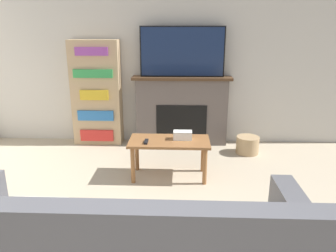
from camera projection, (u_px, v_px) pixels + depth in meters
name	position (u px, v px, depth m)	size (l,w,h in m)	color
wall_back	(169.00, 54.00, 4.88)	(6.67, 0.06, 2.70)	beige
fireplace	(182.00, 110.00, 4.98)	(1.47, 0.28, 1.04)	#605651
tv	(182.00, 52.00, 4.70)	(1.22, 0.03, 0.72)	black
coffee_table	(169.00, 146.00, 3.87)	(0.95, 0.47, 0.47)	brown
tissue_box	(183.00, 135.00, 3.87)	(0.22, 0.12, 0.10)	white
remote_control	(146.00, 142.00, 3.78)	(0.04, 0.15, 0.02)	black
bookshelf	(97.00, 93.00, 4.94)	(0.73, 0.29, 1.57)	tan
storage_basket	(247.00, 145.00, 4.69)	(0.32, 0.32, 0.25)	tan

